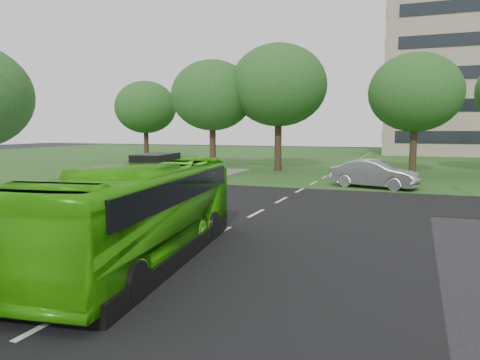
% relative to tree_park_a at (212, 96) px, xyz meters
% --- Properties ---
extents(ground, '(160.00, 160.00, 0.00)m').
position_rel_tree_park_a_xyz_m(ground, '(10.43, -24.82, -6.47)').
color(ground, black).
rests_on(ground, ground).
extents(street_surfaces, '(120.00, 120.00, 0.15)m').
position_rel_tree_park_a_xyz_m(street_surfaces, '(10.05, -2.07, -6.44)').
color(street_surfaces, black).
rests_on(street_surfaces, ground).
extents(tree_park_a, '(7.18, 7.18, 9.53)m').
position_rel_tree_park_a_xyz_m(tree_park_a, '(0.00, 0.00, 0.00)').
color(tree_park_a, black).
rests_on(tree_park_a, ground).
extents(tree_park_b, '(8.22, 8.22, 10.77)m').
position_rel_tree_park_a_xyz_m(tree_park_b, '(5.61, 1.22, 0.79)').
color(tree_park_b, black).
rests_on(tree_park_b, ground).
extents(tree_park_c, '(7.05, 7.05, 9.36)m').
position_rel_tree_park_a_xyz_m(tree_park_c, '(16.53, 0.85, -0.12)').
color(tree_park_c, black).
rests_on(tree_park_c, ground).
extents(tree_park_f, '(6.41, 6.41, 8.56)m').
position_rel_tree_park_a_xyz_m(tree_park_f, '(-10.00, 5.19, -0.65)').
color(tree_park_f, black).
rests_on(tree_park_f, ground).
extents(bus, '(3.62, 10.03, 2.73)m').
position_rel_tree_park_a_xyz_m(bus, '(9.82, -26.70, -5.10)').
color(bus, '#3AB50C').
rests_on(bus, ground).
extents(sedan, '(5.53, 3.15, 1.72)m').
position_rel_tree_park_a_xyz_m(sedan, '(14.43, -8.01, -5.61)').
color(sedan, '#A1A2A6').
rests_on(sedan, ground).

